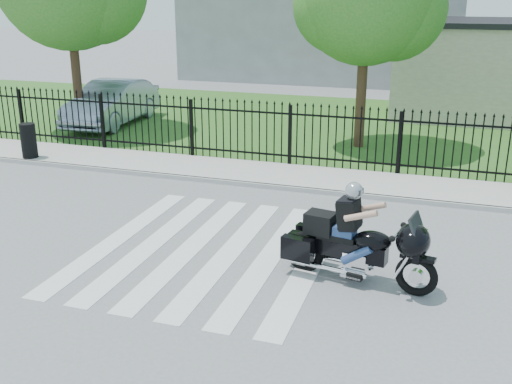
% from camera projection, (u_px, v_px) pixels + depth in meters
% --- Properties ---
extents(ground, '(120.00, 120.00, 0.00)m').
position_uv_depth(ground, '(210.00, 250.00, 11.65)').
color(ground, slate).
rests_on(ground, ground).
extents(crosswalk, '(5.00, 5.50, 0.01)m').
position_uv_depth(crosswalk, '(210.00, 250.00, 11.65)').
color(crosswalk, silver).
rests_on(crosswalk, ground).
extents(sidewalk, '(40.00, 2.00, 0.12)m').
position_uv_depth(sidewalk, '(280.00, 175.00, 16.13)').
color(sidewalk, '#ADAAA3').
rests_on(sidewalk, ground).
extents(curb, '(40.00, 0.12, 0.12)m').
position_uv_depth(curb, '(269.00, 186.00, 15.23)').
color(curb, '#ADAAA3').
rests_on(curb, ground).
extents(grass_strip, '(40.00, 12.00, 0.02)m').
position_uv_depth(grass_strip, '(331.00, 125.00, 22.46)').
color(grass_strip, '#2D5C1F').
rests_on(grass_strip, ground).
extents(iron_fence, '(26.00, 0.04, 1.80)m').
position_uv_depth(iron_fence, '(290.00, 137.00, 16.77)').
color(iron_fence, black).
rests_on(iron_fence, ground).
extents(motorcycle_rider, '(2.73, 1.22, 1.82)m').
position_uv_depth(motorcycle_rider, '(354.00, 241.00, 10.21)').
color(motorcycle_rider, black).
rests_on(motorcycle_rider, ground).
extents(parked_car, '(1.97, 4.98, 1.61)m').
position_uv_depth(parked_car, '(112.00, 103.00, 22.24)').
color(parked_car, '#919DB7').
rests_on(parked_car, grass_strip).
extents(litter_bin, '(0.53, 0.53, 1.01)m').
position_uv_depth(litter_bin, '(29.00, 141.00, 17.50)').
color(litter_bin, black).
rests_on(litter_bin, sidewalk).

